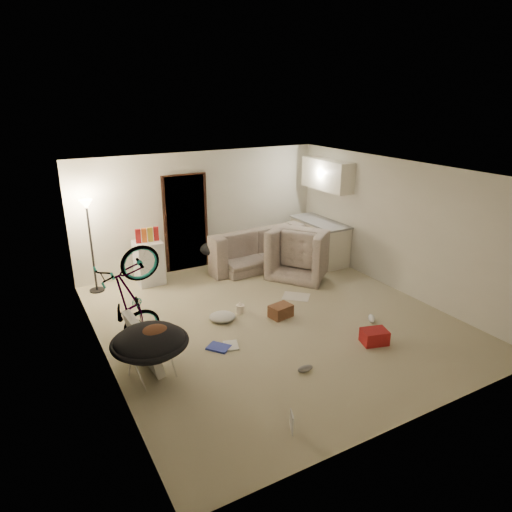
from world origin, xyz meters
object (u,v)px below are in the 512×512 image
saucer_chair (150,348)px  kitchen_counter (319,241)px  mini_fridge (149,262)px  floor_lamp (89,226)px  sofa (252,251)px  bicycle (133,321)px  juicer (240,308)px  drink_case_b (374,337)px  armchair (304,256)px  tv_box (143,343)px  drink_case_a (281,311)px

saucer_chair → kitchen_counter: bearing=29.3°
mini_fridge → saucer_chair: bearing=-106.2°
kitchen_counter → mini_fridge: (-3.79, 0.55, -0.00)m
floor_lamp → sofa: size_ratio=0.81×
sofa → bicycle: bicycle is taller
juicer → bicycle: bearing=-173.0°
sofa → mini_fridge: mini_fridge is taller
sofa → drink_case_b: sofa is taller
sofa → drink_case_b: bearing=87.0°
kitchen_counter → sofa: (-1.49, 0.45, -0.11)m
saucer_chair → bicycle: bearing=90.0°
kitchen_counter → bicycle: size_ratio=0.90×
floor_lamp → armchair: size_ratio=1.54×
armchair → tv_box: (-3.95, -1.78, -0.06)m
floor_lamp → kitchen_counter: 4.95m
drink_case_a → bicycle: bearing=164.3°
sofa → saucer_chair: bearing=40.7°
sofa → armchair: size_ratio=1.89×
sofa → mini_fridge: bearing=-5.6°
saucer_chair → mini_fridge: bearing=73.7°
mini_fridge → drink_case_b: bearing=-60.0°
tv_box → drink_case_b: tv_box is taller
floor_lamp → saucer_chair: 3.42m
bicycle → armchair: bearing=-75.0°
bicycle → kitchen_counter: bearing=-72.2°
saucer_chair → drink_case_a: (2.45, 0.65, -0.33)m
sofa → armchair: 1.20m
drink_case_a → drink_case_b: drink_case_b is taller
floor_lamp → saucer_chair: floor_lamp is taller
armchair → saucer_chair: 4.50m
kitchen_counter → sofa: size_ratio=0.67×
mini_fridge → tv_box: (-0.94, -2.84, -0.11)m
bicycle → tv_box: (0.00, -0.52, -0.11)m
armchair → drink_case_a: bearing=99.2°
armchair → drink_case_a: size_ratio=3.14×
bicycle → drink_case_b: 3.67m
floor_lamp → tv_box: size_ratio=1.83×
floor_lamp → juicer: floor_lamp is taller
saucer_chair → drink_case_b: saucer_chair is taller
armchair → drink_case_a: 2.14m
mini_fridge → saucer_chair: mini_fridge is taller
saucer_chair → drink_case_b: size_ratio=2.69×
mini_fridge → saucer_chair: (-0.94, -3.21, 0.00)m
saucer_chair → juicer: bearing=30.4°
drink_case_b → juicer: bearing=140.9°
armchair → juicer: size_ratio=5.56×
bicycle → drink_case_a: bicycle is taller
floor_lamp → kitchen_counter: (4.83, -0.65, -0.87)m
sofa → drink_case_a: bearing=69.1°
sofa → bicycle: (-3.24, -2.22, 0.11)m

